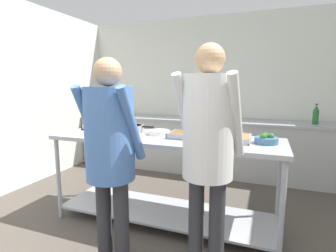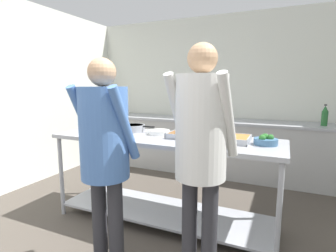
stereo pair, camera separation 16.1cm
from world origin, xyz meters
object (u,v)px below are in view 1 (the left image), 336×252
at_px(guest_serving_left, 110,144).
at_px(water_bottle, 316,115).
at_px(broccoli_bowl, 266,140).
at_px(guest_serving_right, 208,139).
at_px(plate_stack, 159,132).
at_px(serving_tray_vegetables, 230,138).
at_px(serving_tray_roast, 102,127).
at_px(sauce_pan, 132,128).
at_px(serving_tray_greens, 188,135).

distance_m(guest_serving_left, water_bottle, 3.14).
relative_size(broccoli_bowl, guest_serving_left, 0.13).
bearing_deg(water_bottle, guest_serving_right, -113.24).
bearing_deg(plate_stack, serving_tray_vegetables, -3.18).
relative_size(serving_tray_roast, guest_serving_left, 0.23).
distance_m(serving_tray_vegetables, guest_serving_right, 0.73).
xyz_separation_m(serving_tray_vegetables, guest_serving_left, (-0.77, -0.89, 0.06)).
bearing_deg(guest_serving_right, serving_tray_roast, 150.79).
distance_m(sauce_pan, guest_serving_left, 1.04).
bearing_deg(broccoli_bowl, sauce_pan, 175.77).
height_order(serving_tray_vegetables, water_bottle, water_bottle).
bearing_deg(serving_tray_roast, plate_stack, -5.71).
relative_size(sauce_pan, guest_serving_left, 0.25).
bearing_deg(sauce_pan, serving_tray_greens, -8.12).
distance_m(serving_tray_roast, guest_serving_right, 1.71).
distance_m(plate_stack, serving_tray_vegetables, 0.76).
height_order(broccoli_bowl, water_bottle, water_bottle).
distance_m(serving_tray_greens, guest_serving_left, 0.95).
bearing_deg(guest_serving_right, water_bottle, 66.76).
height_order(serving_tray_roast, water_bottle, water_bottle).
bearing_deg(serving_tray_greens, sauce_pan, 171.88).
height_order(serving_tray_greens, water_bottle, water_bottle).
height_order(plate_stack, water_bottle, water_bottle).
height_order(broccoli_bowl, guest_serving_right, guest_serving_right).
bearing_deg(serving_tray_vegetables, serving_tray_greens, -178.12).
bearing_deg(guest_serving_left, plate_stack, 89.45).
relative_size(serving_tray_roast, broccoli_bowl, 1.82).
bearing_deg(guest_serving_right, guest_serving_left, -166.03).
relative_size(serving_tray_greens, guest_serving_right, 0.22).
distance_m(sauce_pan, serving_tray_vegetables, 1.12).
xyz_separation_m(serving_tray_roast, guest_serving_right, (1.49, -0.83, 0.12)).
height_order(sauce_pan, water_bottle, water_bottle).
distance_m(sauce_pan, plate_stack, 0.36).
bearing_deg(sauce_pan, broccoli_bowl, -4.23).
bearing_deg(guest_serving_left, sauce_pan, 109.72).
relative_size(serving_tray_roast, plate_stack, 1.61).
bearing_deg(broccoli_bowl, serving_tray_vegetables, 176.39).
relative_size(serving_tray_vegetables, broccoli_bowl, 1.86).
xyz_separation_m(sauce_pan, serving_tray_vegetables, (1.12, -0.09, -0.02)).
height_order(sauce_pan, guest_serving_right, guest_serving_right).
bearing_deg(broccoli_bowl, plate_stack, 176.69).
distance_m(serving_tray_greens, broccoli_bowl, 0.75).
height_order(plate_stack, serving_tray_vegetables, serving_tray_vegetables).
xyz_separation_m(serving_tray_vegetables, water_bottle, (0.98, 1.72, 0.08)).
xyz_separation_m(serving_tray_vegetables, guest_serving_right, (-0.06, -0.71, 0.12)).
relative_size(sauce_pan, broccoli_bowl, 1.99).
xyz_separation_m(serving_tray_greens, guest_serving_left, (-0.35, -0.88, 0.06)).
height_order(guest_serving_right, water_bottle, guest_serving_right).
height_order(serving_tray_roast, plate_stack, serving_tray_roast).
distance_m(serving_tray_vegetables, water_bottle, 1.98).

